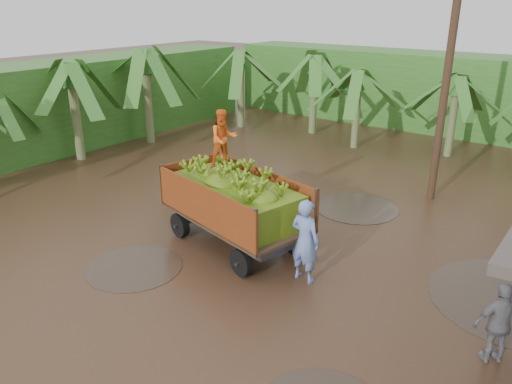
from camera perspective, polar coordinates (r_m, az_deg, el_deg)
ground at (r=11.85m, az=4.91°, el=-9.45°), size 100.00×100.00×0.00m
hedge_north at (r=26.12m, az=20.58°, el=10.60°), size 22.00×3.00×3.60m
hedge_west at (r=23.50m, az=-19.63°, el=9.66°), size 3.00×18.00×3.60m
banana_trailer at (r=12.71m, az=-2.52°, el=-0.97°), size 5.69×2.80×3.40m
man_blue at (r=11.23m, az=5.62°, el=-5.57°), size 0.74×0.51×1.98m
man_grey at (r=9.88m, az=26.07°, el=-13.34°), size 0.94×0.89×1.57m
utility_pole at (r=16.11m, az=21.17°, el=13.61°), size 1.20×0.24×8.44m
banana_plants at (r=19.46m, az=-2.09°, el=8.90°), size 23.91×20.46×4.17m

